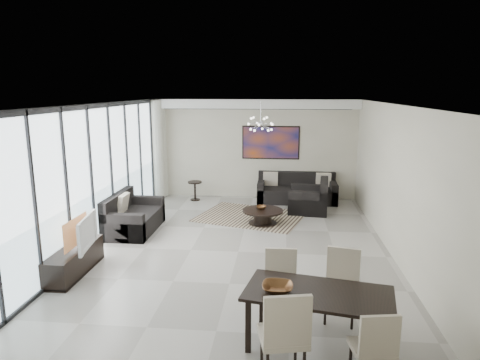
# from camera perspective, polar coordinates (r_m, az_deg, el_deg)

# --- Properties ---
(room_shell) EXTENTS (6.00, 9.00, 2.90)m
(room_shell) POSITION_cam_1_polar(r_m,az_deg,el_deg) (8.20, 2.96, -0.19)
(room_shell) COLOR #A8A39B
(room_shell) RESTS_ON ground
(window_wall) EXTENTS (0.37, 8.95, 2.90)m
(window_wall) POSITION_cam_1_polar(r_m,az_deg,el_deg) (8.98, -18.68, 0.37)
(window_wall) COLOR silver
(window_wall) RESTS_ON floor
(soffit) EXTENTS (5.98, 0.40, 0.26)m
(soffit) POSITION_cam_1_polar(r_m,az_deg,el_deg) (12.35, 1.82, 10.10)
(soffit) COLOR white
(soffit) RESTS_ON room_shell
(painting) EXTENTS (1.68, 0.04, 0.98)m
(painting) POSITION_cam_1_polar(r_m,az_deg,el_deg) (12.58, 4.12, 4.99)
(painting) COLOR #AA4817
(painting) RESTS_ON room_shell
(chandelier) EXTENTS (0.66, 0.66, 0.71)m
(chandelier) POSITION_cam_1_polar(r_m,az_deg,el_deg) (10.56, 2.78, 7.48)
(chandelier) COLOR silver
(chandelier) RESTS_ON room_shell
(rug) EXTENTS (3.00, 2.61, 0.01)m
(rug) POSITION_cam_1_polar(r_m,az_deg,el_deg) (10.95, 1.45, -4.85)
(rug) COLOR black
(rug) RESTS_ON floor
(coffee_table) EXTENTS (0.98, 0.98, 0.34)m
(coffee_table) POSITION_cam_1_polar(r_m,az_deg,el_deg) (10.34, 3.05, -4.80)
(coffee_table) COLOR black
(coffee_table) RESTS_ON floor
(bowl_coffee) EXTENTS (0.28, 0.28, 0.08)m
(bowl_coffee) POSITION_cam_1_polar(r_m,az_deg,el_deg) (10.36, 2.84, -3.69)
(bowl_coffee) COLOR brown
(bowl_coffee) RESTS_ON coffee_table
(sofa_main) EXTENTS (2.24, 0.92, 0.82)m
(sofa_main) POSITION_cam_1_polar(r_m,az_deg,el_deg) (12.44, 7.57, -1.61)
(sofa_main) COLOR black
(sofa_main) RESTS_ON floor
(loveseat) EXTENTS (0.96, 1.71, 0.86)m
(loveseat) POSITION_cam_1_polar(r_m,az_deg,el_deg) (10.11, -14.18, -4.98)
(loveseat) COLOR black
(loveseat) RESTS_ON floor
(armchair) EXTENTS (1.09, 1.14, 0.88)m
(armchair) POSITION_cam_1_polar(r_m,az_deg,el_deg) (11.45, 9.31, -2.72)
(armchair) COLOR black
(armchair) RESTS_ON floor
(side_table) EXTENTS (0.40, 0.40, 0.56)m
(side_table) POSITION_cam_1_polar(r_m,az_deg,el_deg) (12.51, -6.02, -1.02)
(side_table) COLOR black
(side_table) RESTS_ON floor
(tv_console) EXTENTS (0.42, 1.51, 0.47)m
(tv_console) POSITION_cam_1_polar(r_m,az_deg,el_deg) (8.17, -21.20, -10.00)
(tv_console) COLOR black
(tv_console) RESTS_ON floor
(television) EXTENTS (0.27, 0.99, 0.56)m
(television) POSITION_cam_1_polar(r_m,az_deg,el_deg) (7.95, -20.34, -6.56)
(television) COLOR gray
(television) RESTS_ON tv_console
(dining_table) EXTENTS (1.93, 1.23, 0.75)m
(dining_table) POSITION_cam_1_polar(r_m,az_deg,el_deg) (5.54, 10.40, -15.27)
(dining_table) COLOR black
(dining_table) RESTS_ON floor
(dining_chair_sw) EXTENTS (0.60, 0.60, 1.11)m
(dining_chair_sw) POSITION_cam_1_polar(r_m,az_deg,el_deg) (4.89, 6.01, -19.41)
(dining_chair_sw) COLOR beige
(dining_chair_sw) RESTS_ON floor
(dining_chair_se) EXTENTS (0.49, 0.49, 0.93)m
(dining_chair_se) POSITION_cam_1_polar(r_m,az_deg,el_deg) (5.06, 17.58, -20.25)
(dining_chair_se) COLOR beige
(dining_chair_se) RESTS_ON floor
(dining_chair_nw) EXTENTS (0.46, 0.46, 0.98)m
(dining_chair_nw) POSITION_cam_1_polar(r_m,az_deg,el_deg) (6.22, 5.45, -12.97)
(dining_chair_nw) COLOR beige
(dining_chair_nw) RESTS_ON floor
(dining_chair_ne) EXTENTS (0.55, 0.55, 1.00)m
(dining_chair_ne) POSITION_cam_1_polar(r_m,az_deg,el_deg) (6.31, 13.45, -12.73)
(dining_chair_ne) COLOR beige
(dining_chair_ne) RESTS_ON floor
(bowl_dining) EXTENTS (0.39, 0.39, 0.09)m
(bowl_dining) POSITION_cam_1_polar(r_m,az_deg,el_deg) (5.43, 5.02, -14.14)
(bowl_dining) COLOR brown
(bowl_dining) RESTS_ON dining_table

